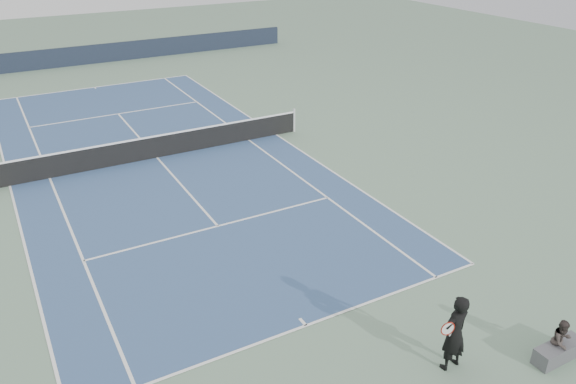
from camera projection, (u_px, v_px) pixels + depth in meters
ground at (157, 158)px, 22.76m from camera, size 80.00×80.00×0.00m
court_surface at (157, 158)px, 22.76m from camera, size 10.97×23.77×0.01m
tennis_net at (156, 146)px, 22.54m from camera, size 12.90×0.10×1.07m
windscreen_far at (74, 56)px, 36.53m from camera, size 30.00×0.25×1.20m
tennis_player at (454, 333)px, 11.84m from camera, size 0.82×0.55×1.84m
spectator_bench at (560, 346)px, 12.29m from camera, size 1.28×0.49×1.08m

